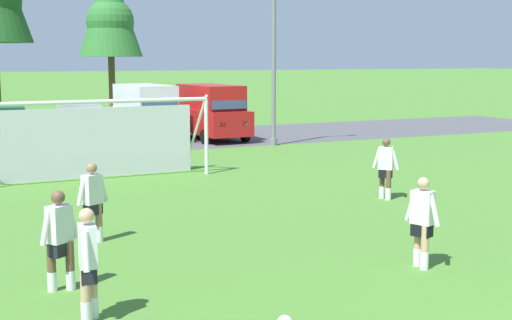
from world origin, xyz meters
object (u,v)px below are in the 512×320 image
(player_winger_left, at_px, (422,223))
(parked_car_slot_center, at_px, (211,111))
(player_midfield_center, at_px, (60,241))
(parked_car_slot_center_left, at_px, (146,111))
(player_winger_right, at_px, (88,265))
(parked_car_slot_left, at_px, (80,122))
(player_striker_near, at_px, (93,203))
(soccer_goal, at_px, (87,138))
(street_lamp, at_px, (278,66))
(parked_car_slot_far_left, at_px, (4,127))
(player_trailing_back, at_px, (386,169))

(player_winger_left, height_order, parked_car_slot_center, parked_car_slot_center)
(player_midfield_center, xyz_separation_m, parked_car_slot_center_left, (7.45, 20.21, 0.52))
(player_winger_right, distance_m, parked_car_slot_center, 22.80)
(parked_car_slot_center, bearing_deg, parked_car_slot_left, 160.09)
(player_striker_near, distance_m, player_midfield_center, 3.00)
(soccer_goal, distance_m, parked_car_slot_left, 10.65)
(soccer_goal, xyz_separation_m, parked_car_slot_left, (1.88, 10.47, -0.42))
(parked_car_slot_left, xyz_separation_m, street_lamp, (7.41, -5.30, 2.55))
(player_winger_right, relative_size, street_lamp, 0.25)
(soccer_goal, relative_size, parked_car_slot_far_left, 1.72)
(soccer_goal, xyz_separation_m, parked_car_slot_far_left, (-1.48, 9.49, -0.42))
(soccer_goal, xyz_separation_m, player_striker_near, (-1.54, -7.72, -0.47))
(player_midfield_center, xyz_separation_m, parked_car_slot_left, (4.55, 20.97, 0.05))
(soccer_goal, xyz_separation_m, parked_car_slot_center, (7.52, 8.43, 0.05))
(player_winger_left, relative_size, parked_car_slot_far_left, 0.38)
(soccer_goal, relative_size, street_lamp, 1.13)
(parked_car_slot_far_left, bearing_deg, player_trailing_back, -63.71)
(player_winger_left, height_order, player_trailing_back, same)
(soccer_goal, relative_size, player_midfield_center, 4.54)
(player_winger_right, bearing_deg, parked_car_slot_center, 63.80)
(player_midfield_center, bearing_deg, player_striker_near, 67.74)
(player_trailing_back, relative_size, street_lamp, 0.25)
(player_midfield_center, bearing_deg, soccer_goal, 75.70)
(soccer_goal, bearing_deg, player_winger_right, -101.97)
(parked_car_slot_center_left, bearing_deg, soccer_goal, -116.16)
(player_trailing_back, xyz_separation_m, parked_car_slot_center_left, (-1.69, 16.31, 0.52))
(player_striker_near, xyz_separation_m, player_trailing_back, (8.00, 1.13, 0.00))
(parked_car_slot_left, bearing_deg, player_striker_near, -100.64)
(player_winger_left, bearing_deg, street_lamp, 70.92)
(parked_car_slot_far_left, distance_m, parked_car_slot_center, 9.07)
(player_striker_near, height_order, parked_car_slot_center, parked_car_slot_center)
(player_striker_near, relative_size, player_midfield_center, 1.00)
(soccer_goal, xyz_separation_m, parked_car_slot_center_left, (4.77, 9.72, 0.05))
(parked_car_slot_far_left, height_order, parked_car_slot_left, same)
(player_winger_right, xyz_separation_m, player_trailing_back, (9.01, 5.43, 0.00))
(player_winger_right, bearing_deg, parked_car_slot_left, 78.86)
(player_striker_near, xyz_separation_m, player_winger_left, (4.89, -4.26, 0.00))
(player_striker_near, relative_size, player_trailing_back, 1.00)
(parked_car_slot_center, bearing_deg, player_midfield_center, -118.30)
(soccer_goal, relative_size, player_winger_left, 4.54)
(player_midfield_center, relative_size, parked_car_slot_far_left, 0.38)
(soccer_goal, xyz_separation_m, street_lamp, (9.29, 5.18, 2.13))
(parked_car_slot_center, bearing_deg, parked_car_slot_far_left, 173.30)
(player_winger_left, bearing_deg, soccer_goal, 105.62)
(player_striker_near, relative_size, parked_car_slot_center_left, 0.34)
(player_winger_left, bearing_deg, parked_car_slot_far_left, 102.68)
(street_lamp, bearing_deg, parked_car_slot_left, 144.42)
(player_striker_near, height_order, parked_car_slot_center_left, parked_car_slot_center_left)
(player_winger_left, bearing_deg, player_midfield_center, 166.12)
(player_midfield_center, bearing_deg, player_winger_right, -85.34)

